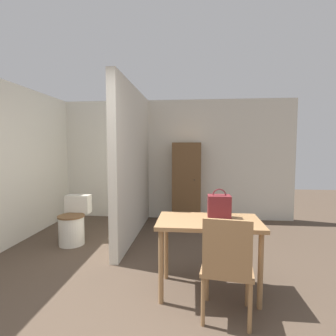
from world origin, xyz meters
The scene contains 8 objects.
wall_back centered at (0.00, 3.82, 1.25)m, with size 5.32×0.12×2.50m.
wall_left centered at (-2.22, 1.88, 1.25)m, with size 0.12×4.76×2.50m.
partition_wall centered at (-0.42, 2.60, 1.25)m, with size 0.12×2.33×2.50m.
dining_table centered at (0.76, 0.92, 0.66)m, with size 1.05×0.61×0.77m.
wooden_chair centered at (0.89, 0.48, 0.51)m, with size 0.50×0.50×0.94m.
toilet centered at (-1.29, 2.14, 0.31)m, with size 0.41×0.56×0.73m.
handbag centered at (0.87, 1.01, 0.89)m, with size 0.24×0.17×0.31m.
wooden_cabinet centered at (0.46, 3.54, 0.80)m, with size 0.57×0.44×1.61m.
Camera 1 is at (0.59, -1.75, 1.52)m, focal length 28.00 mm.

